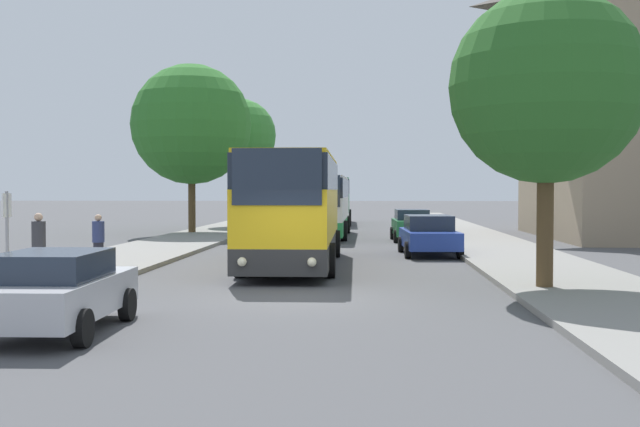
{
  "coord_description": "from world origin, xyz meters",
  "views": [
    {
      "loc": [
        1.69,
        -16.97,
        2.49
      ],
      "look_at": [
        -0.18,
        11.92,
        1.57
      ],
      "focal_mm": 42.0,
      "sensor_mm": 36.0,
      "label": 1
    }
  ],
  "objects_px": {
    "parked_car_left_curb": "(56,290)",
    "pedestrian_waiting_near": "(39,245)",
    "tree_right_near": "(546,87)",
    "bus_rear": "(331,200)",
    "parked_car_right_far": "(412,225)",
    "tree_left_near": "(240,136)",
    "parked_car_right_near": "(429,235)",
    "bus_stop_sign": "(7,226)",
    "bus_middle": "(322,205)",
    "tree_left_far": "(191,124)",
    "bus_front": "(294,208)",
    "pedestrian_waiting_far": "(98,241)"
  },
  "relations": [
    {
      "from": "parked_car_left_curb",
      "to": "pedestrian_waiting_near",
      "type": "xyz_separation_m",
      "value": [
        -3.34,
        6.73,
        0.27
      ]
    },
    {
      "from": "pedestrian_waiting_near",
      "to": "tree_right_near",
      "type": "height_order",
      "value": "tree_right_near"
    },
    {
      "from": "bus_rear",
      "to": "pedestrian_waiting_near",
      "type": "xyz_separation_m",
      "value": [
        -6.08,
        -34.86,
        -0.75
      ]
    },
    {
      "from": "parked_car_right_far",
      "to": "tree_left_near",
      "type": "bearing_deg",
      "value": -50.53
    },
    {
      "from": "pedestrian_waiting_near",
      "to": "parked_car_right_near",
      "type": "bearing_deg",
      "value": 40.57
    },
    {
      "from": "parked_car_left_curb",
      "to": "parked_car_right_near",
      "type": "distance_m",
      "value": 17.83
    },
    {
      "from": "bus_stop_sign",
      "to": "tree_right_near",
      "type": "bearing_deg",
      "value": 1.4
    },
    {
      "from": "bus_middle",
      "to": "tree_left_far",
      "type": "bearing_deg",
      "value": 168.57
    },
    {
      "from": "bus_front",
      "to": "pedestrian_waiting_far",
      "type": "height_order",
      "value": "bus_front"
    },
    {
      "from": "parked_car_left_curb",
      "to": "bus_stop_sign",
      "type": "height_order",
      "value": "bus_stop_sign"
    },
    {
      "from": "parked_car_left_curb",
      "to": "tree_left_near",
      "type": "height_order",
      "value": "tree_left_near"
    },
    {
      "from": "tree_left_near",
      "to": "bus_front",
      "type": "bearing_deg",
      "value": -76.15
    },
    {
      "from": "bus_front",
      "to": "bus_stop_sign",
      "type": "height_order",
      "value": "bus_front"
    },
    {
      "from": "bus_stop_sign",
      "to": "pedestrian_waiting_far",
      "type": "bearing_deg",
      "value": 77.67
    },
    {
      "from": "bus_rear",
      "to": "tree_left_near",
      "type": "distance_m",
      "value": 9.11
    },
    {
      "from": "parked_car_right_far",
      "to": "parked_car_right_near",
      "type": "bearing_deg",
      "value": 89.63
    },
    {
      "from": "bus_stop_sign",
      "to": "pedestrian_waiting_near",
      "type": "relative_size",
      "value": 1.34
    },
    {
      "from": "pedestrian_waiting_far",
      "to": "tree_left_far",
      "type": "height_order",
      "value": "tree_left_far"
    },
    {
      "from": "pedestrian_waiting_near",
      "to": "pedestrian_waiting_far",
      "type": "distance_m",
      "value": 2.72
    },
    {
      "from": "parked_car_right_near",
      "to": "parked_car_right_far",
      "type": "distance_m",
      "value": 7.86
    },
    {
      "from": "pedestrian_waiting_far",
      "to": "tree_right_near",
      "type": "distance_m",
      "value": 13.5
    },
    {
      "from": "bus_rear",
      "to": "bus_front",
      "type": "bearing_deg",
      "value": -90.76
    },
    {
      "from": "bus_middle",
      "to": "pedestrian_waiting_far",
      "type": "height_order",
      "value": "bus_middle"
    },
    {
      "from": "pedestrian_waiting_near",
      "to": "tree_left_near",
      "type": "distance_m",
      "value": 29.63
    },
    {
      "from": "bus_stop_sign",
      "to": "parked_car_left_curb",
      "type": "bearing_deg",
      "value": -56.71
    },
    {
      "from": "tree_left_near",
      "to": "tree_left_far",
      "type": "xyz_separation_m",
      "value": [
        -1.36,
        -7.67,
        0.07
      ]
    },
    {
      "from": "parked_car_left_curb",
      "to": "pedestrian_waiting_near",
      "type": "distance_m",
      "value": 7.52
    },
    {
      "from": "bus_front",
      "to": "pedestrian_waiting_far",
      "type": "distance_m",
      "value": 6.2
    },
    {
      "from": "bus_middle",
      "to": "tree_left_near",
      "type": "xyz_separation_m",
      "value": [
        -5.98,
        9.12,
        4.33
      ]
    },
    {
      "from": "bus_middle",
      "to": "parked_car_right_far",
      "type": "xyz_separation_m",
      "value": [
        4.54,
        -2.87,
        -0.91
      ]
    },
    {
      "from": "bus_middle",
      "to": "bus_rear",
      "type": "distance_m",
      "value": 14.78
    },
    {
      "from": "bus_front",
      "to": "parked_car_right_far",
      "type": "height_order",
      "value": "bus_front"
    },
    {
      "from": "bus_middle",
      "to": "pedestrian_waiting_near",
      "type": "bearing_deg",
      "value": -107.73
    },
    {
      "from": "bus_middle",
      "to": "bus_stop_sign",
      "type": "xyz_separation_m",
      "value": [
        -6.55,
        -21.38,
        -0.11
      ]
    },
    {
      "from": "parked_car_right_far",
      "to": "tree_left_far",
      "type": "height_order",
      "value": "tree_left_far"
    },
    {
      "from": "bus_rear",
      "to": "tree_right_near",
      "type": "distance_m",
      "value": 36.65
    },
    {
      "from": "parked_car_right_near",
      "to": "pedestrian_waiting_near",
      "type": "relative_size",
      "value": 2.64
    },
    {
      "from": "bus_front",
      "to": "parked_car_left_curb",
      "type": "distance_m",
      "value": 12.05
    },
    {
      "from": "parked_car_right_near",
      "to": "bus_stop_sign",
      "type": "height_order",
      "value": "bus_stop_sign"
    },
    {
      "from": "parked_car_left_curb",
      "to": "pedestrian_waiting_far",
      "type": "xyz_separation_m",
      "value": [
        -2.7,
        9.37,
        0.2
      ]
    },
    {
      "from": "bus_middle",
      "to": "tree_left_near",
      "type": "height_order",
      "value": "tree_left_near"
    },
    {
      "from": "bus_rear",
      "to": "pedestrian_waiting_near",
      "type": "relative_size",
      "value": 6.28
    },
    {
      "from": "tree_left_far",
      "to": "bus_middle",
      "type": "bearing_deg",
      "value": -11.21
    },
    {
      "from": "bus_middle",
      "to": "parked_car_left_curb",
      "type": "distance_m",
      "value": 26.99
    },
    {
      "from": "parked_car_right_near",
      "to": "bus_stop_sign",
      "type": "relative_size",
      "value": 1.98
    },
    {
      "from": "bus_stop_sign",
      "to": "pedestrian_waiting_near",
      "type": "xyz_separation_m",
      "value": [
        0.21,
        1.31,
        -0.57
      ]
    },
    {
      "from": "bus_front",
      "to": "parked_car_right_near",
      "type": "xyz_separation_m",
      "value": [
        4.72,
        4.46,
        -1.11
      ]
    },
    {
      "from": "parked_car_left_curb",
      "to": "pedestrian_waiting_near",
      "type": "relative_size",
      "value": 2.3
    },
    {
      "from": "bus_front",
      "to": "pedestrian_waiting_near",
      "type": "xyz_separation_m",
      "value": [
        -6.35,
        -4.89,
        -0.88
      ]
    },
    {
      "from": "bus_stop_sign",
      "to": "tree_left_near",
      "type": "distance_m",
      "value": 30.83
    }
  ]
}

